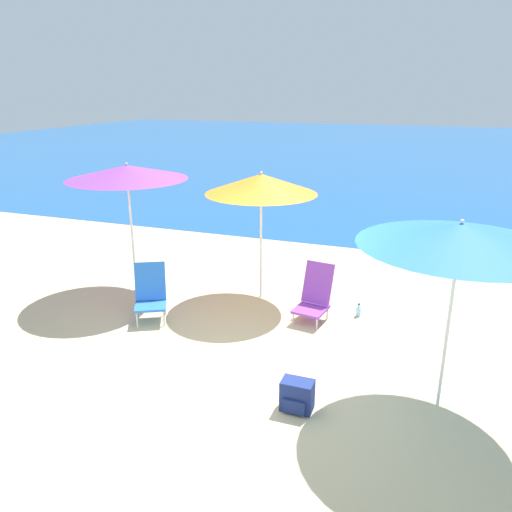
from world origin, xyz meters
name	(u,v)px	position (x,y,z in m)	size (l,w,h in m)	color
ground_plane	(233,375)	(0.00, 0.00, 0.00)	(60.00, 60.00, 0.00)	#D1BA89
sea_water	(403,148)	(0.00, 25.49, 0.00)	(60.00, 40.00, 0.01)	#1E5699
beach_umbrella_orange	(261,184)	(-0.49, 2.35, 1.86)	(1.73, 1.73, 2.05)	white
beach_umbrella_purple	(127,172)	(-2.57, 1.90, 1.99)	(1.91, 1.91, 2.14)	white
beach_umbrella_blue	(460,235)	(2.29, 0.19, 1.91)	(1.97, 1.97, 2.07)	white
beach_chair_blue	(150,292)	(-1.74, 1.04, 0.41)	(0.64, 0.67, 0.82)	silver
beach_chair_purple	(315,295)	(0.53, 1.85, 0.37)	(0.52, 0.65, 0.82)	silver
backpack_navy	(297,396)	(0.89, -0.39, 0.17)	(0.34, 0.24, 0.34)	navy
water_bottle	(358,311)	(1.14, 2.15, 0.08)	(0.07, 0.07, 0.20)	#8CCCEA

